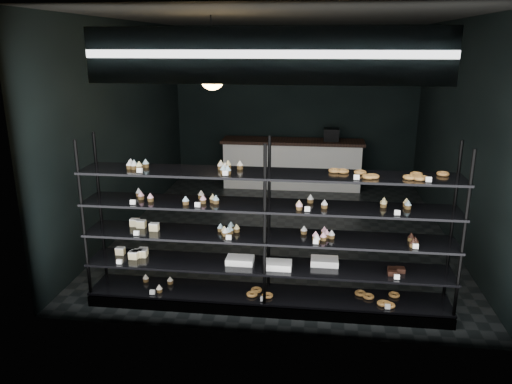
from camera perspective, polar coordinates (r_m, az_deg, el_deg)
room at (r=7.58m, az=3.38°, el=7.08°), size 5.01×6.01×3.20m
display_shelf at (r=5.51m, az=0.93°, el=-7.21°), size 4.00×0.50×1.91m
signage at (r=4.56m, az=1.05°, el=15.31°), size 3.30×0.05×0.50m
pendant_lamp at (r=6.32m, az=-5.02°, el=12.92°), size 0.31×0.31×0.88m
service_counter at (r=10.24m, az=4.20°, el=3.32°), size 2.86×0.65×1.23m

